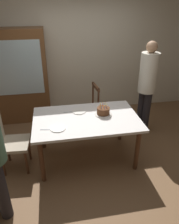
{
  "coord_description": "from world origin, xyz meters",
  "views": [
    {
      "loc": [
        -0.47,
        -2.85,
        2.39
      ],
      "look_at": [
        0.05,
        0.0,
        0.85
      ],
      "focal_mm": 34.66,
      "sensor_mm": 36.0,
      "label": 1
    }
  ],
  "objects_px": {
    "chair_upholstered": "(7,139)",
    "person_guest": "(147,83)",
    "china_cabinet": "(20,77)",
    "plate_far_side": "(79,111)",
    "chair_spindle_back": "(87,110)",
    "birthday_cake": "(103,111)",
    "plate_near_celebrant": "(58,128)",
    "dining_table": "(86,123)"
  },
  "relations": [
    {
      "from": "chair_upholstered",
      "to": "person_guest",
      "type": "relative_size",
      "value": 0.54
    },
    {
      "from": "plate_near_celebrant",
      "to": "chair_upholstered",
      "type": "distance_m",
      "value": 0.81
    },
    {
      "from": "dining_table",
      "to": "birthday_cake",
      "type": "xyz_separation_m",
      "value": [
        0.28,
        0.07,
        0.14
      ]
    },
    {
      "from": "plate_far_side",
      "to": "birthday_cake",
      "type": "bearing_deg",
      "value": -23.87
    },
    {
      "from": "chair_upholstered",
      "to": "chair_spindle_back",
      "type": "bearing_deg",
      "value": 32.88
    },
    {
      "from": "dining_table",
      "to": "chair_spindle_back",
      "type": "xyz_separation_m",
      "value": [
        0.15,
        0.83,
        -0.21
      ]
    },
    {
      "from": "plate_near_celebrant",
      "to": "china_cabinet",
      "type": "relative_size",
      "value": 0.12
    },
    {
      "from": "chair_upholstered",
      "to": "person_guest",
      "type": "bearing_deg",
      "value": 15.29
    },
    {
      "from": "plate_far_side",
      "to": "china_cabinet",
      "type": "bearing_deg",
      "value": 127.59
    },
    {
      "from": "person_guest",
      "to": "birthday_cake",
      "type": "bearing_deg",
      "value": -149.69
    },
    {
      "from": "person_guest",
      "to": "china_cabinet",
      "type": "bearing_deg",
      "value": 158.19
    },
    {
      "from": "china_cabinet",
      "to": "birthday_cake",
      "type": "bearing_deg",
      "value": -47.06
    },
    {
      "from": "birthday_cake",
      "to": "chair_spindle_back",
      "type": "relative_size",
      "value": 0.29
    },
    {
      "from": "chair_spindle_back",
      "to": "chair_upholstered",
      "type": "xyz_separation_m",
      "value": [
        -1.35,
        -0.87,
        0.07
      ]
    },
    {
      "from": "plate_far_side",
      "to": "person_guest",
      "type": "bearing_deg",
      "value": 16.72
    },
    {
      "from": "plate_near_celebrant",
      "to": "china_cabinet",
      "type": "xyz_separation_m",
      "value": [
        -0.66,
        1.79,
        0.19
      ]
    },
    {
      "from": "chair_spindle_back",
      "to": "plate_near_celebrant",
      "type": "bearing_deg",
      "value": -119.37
    },
    {
      "from": "birthday_cake",
      "to": "chair_spindle_back",
      "type": "bearing_deg",
      "value": 99.61
    },
    {
      "from": "plate_far_side",
      "to": "china_cabinet",
      "type": "relative_size",
      "value": 0.12
    },
    {
      "from": "plate_far_side",
      "to": "person_guest",
      "type": "xyz_separation_m",
      "value": [
        1.31,
        0.39,
        0.25
      ]
    },
    {
      "from": "chair_spindle_back",
      "to": "chair_upholstered",
      "type": "bearing_deg",
      "value": -147.12
    },
    {
      "from": "birthday_cake",
      "to": "china_cabinet",
      "type": "relative_size",
      "value": 0.15
    },
    {
      "from": "dining_table",
      "to": "plate_far_side",
      "type": "relative_size",
      "value": 7.34
    },
    {
      "from": "chair_upholstered",
      "to": "china_cabinet",
      "type": "xyz_separation_m",
      "value": [
        0.09,
        1.6,
        0.42
      ]
    },
    {
      "from": "dining_table",
      "to": "plate_far_side",
      "type": "height_order",
      "value": "plate_far_side"
    },
    {
      "from": "birthday_cake",
      "to": "chair_upholstered",
      "type": "bearing_deg",
      "value": -175.79
    },
    {
      "from": "chair_spindle_back",
      "to": "birthday_cake",
      "type": "bearing_deg",
      "value": -80.39
    },
    {
      "from": "china_cabinet",
      "to": "dining_table",
      "type": "bearing_deg",
      "value": -54.69
    },
    {
      "from": "birthday_cake",
      "to": "person_guest",
      "type": "bearing_deg",
      "value": 30.31
    },
    {
      "from": "plate_far_side",
      "to": "plate_near_celebrant",
      "type": "bearing_deg",
      "value": -128.41
    },
    {
      "from": "birthday_cake",
      "to": "chair_upholstered",
      "type": "height_order",
      "value": "chair_upholstered"
    },
    {
      "from": "dining_table",
      "to": "plate_near_celebrant",
      "type": "height_order",
      "value": "plate_near_celebrant"
    },
    {
      "from": "plate_far_side",
      "to": "chair_upholstered",
      "type": "bearing_deg",
      "value": -166.42
    },
    {
      "from": "person_guest",
      "to": "china_cabinet",
      "type": "height_order",
      "value": "china_cabinet"
    },
    {
      "from": "dining_table",
      "to": "chair_upholstered",
      "type": "relative_size",
      "value": 1.7
    },
    {
      "from": "plate_near_celebrant",
      "to": "plate_far_side",
      "type": "relative_size",
      "value": 1.0
    },
    {
      "from": "dining_table",
      "to": "chair_spindle_back",
      "type": "height_order",
      "value": "chair_spindle_back"
    },
    {
      "from": "dining_table",
      "to": "china_cabinet",
      "type": "distance_m",
      "value": 1.93
    },
    {
      "from": "plate_far_side",
      "to": "person_guest",
      "type": "relative_size",
      "value": 0.13
    },
    {
      "from": "china_cabinet",
      "to": "person_guest",
      "type": "bearing_deg",
      "value": -21.81
    },
    {
      "from": "chair_spindle_back",
      "to": "person_guest",
      "type": "distance_m",
      "value": 1.23
    },
    {
      "from": "chair_upholstered",
      "to": "person_guest",
      "type": "height_order",
      "value": "person_guest"
    }
  ]
}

